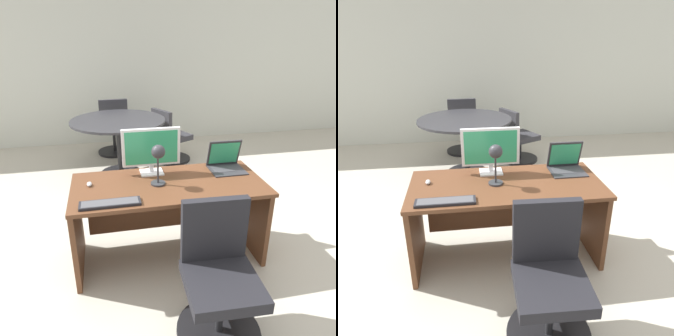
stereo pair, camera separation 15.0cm
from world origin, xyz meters
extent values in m
plane|color=#B7B2A3|center=(0.00, 1.50, 0.00)|extent=(12.00, 12.00, 0.00)
cube|color=silver|center=(0.00, 3.53, 1.40)|extent=(10.00, 0.10, 2.80)
cube|color=#56331E|center=(0.00, 0.00, 0.71)|extent=(1.58, 0.72, 0.03)
cube|color=#56331E|center=(-0.77, 0.00, 0.35)|extent=(0.04, 0.64, 0.70)
cube|color=#56331E|center=(0.77, 0.00, 0.35)|extent=(0.04, 0.64, 0.70)
cube|color=#56331E|center=(0.00, 0.27, 0.38)|extent=(1.39, 0.02, 0.49)
cube|color=silver|center=(-0.11, 0.24, 0.73)|extent=(0.20, 0.16, 0.01)
cube|color=silver|center=(-0.11, 0.25, 0.77)|extent=(0.04, 0.02, 0.07)
cube|color=silver|center=(-0.11, 0.24, 0.97)|extent=(0.50, 0.04, 0.33)
cube|color=#2D9966|center=(-0.11, 0.22, 0.97)|extent=(0.45, 0.00, 0.29)
cube|color=#2D2D33|center=(0.57, 0.15, 0.73)|extent=(0.30, 0.27, 0.01)
cube|color=#38383D|center=(0.57, 0.17, 0.74)|extent=(0.26, 0.15, 0.00)
cube|color=#2D2D33|center=(0.57, 0.25, 0.86)|extent=(0.30, 0.08, 0.25)
cube|color=#2D9966|center=(0.57, 0.24, 0.86)|extent=(0.27, 0.06, 0.21)
cube|color=black|center=(-0.49, -0.27, 0.74)|extent=(0.44, 0.12, 0.02)
cube|color=#47474C|center=(-0.49, -0.27, 0.75)|extent=(0.40, 0.10, 0.00)
ellipsoid|color=#B7BABF|center=(-0.64, 0.08, 0.74)|extent=(0.04, 0.07, 0.03)
cylinder|color=#2D2D33|center=(-0.09, 0.00, 0.74)|extent=(0.12, 0.12, 0.01)
cylinder|color=#2D2D33|center=(-0.09, 0.00, 0.86)|extent=(0.02, 0.02, 0.24)
sphere|color=#2D2D33|center=(-0.09, -0.03, 1.02)|extent=(0.11, 0.11, 0.11)
cylinder|color=black|center=(0.16, -0.87, 0.02)|extent=(0.56, 0.56, 0.04)
cylinder|color=black|center=(0.16, -0.87, 0.21)|extent=(0.05, 0.05, 0.35)
cube|color=black|center=(0.16, -0.87, 0.43)|extent=(0.48, 0.48, 0.08)
cube|color=black|center=(0.17, -0.65, 0.69)|extent=(0.44, 0.08, 0.44)
cylinder|color=black|center=(-0.30, 1.91, 0.02)|extent=(0.57, 0.57, 0.04)
cylinder|color=black|center=(-0.30, 1.91, 0.41)|extent=(0.08, 0.08, 0.74)
cylinder|color=#2D2D33|center=(-0.30, 1.91, 0.79)|extent=(1.27, 1.27, 0.03)
cylinder|color=black|center=(-0.34, 2.86, 0.02)|extent=(0.56, 0.56, 0.04)
cylinder|color=black|center=(-0.34, 2.86, 0.21)|extent=(0.05, 0.05, 0.35)
cube|color=#2D2D33|center=(-0.34, 2.86, 0.43)|extent=(0.48, 0.48, 0.08)
cube|color=#2D2D33|center=(-0.33, 2.64, 0.70)|extent=(0.44, 0.08, 0.48)
cylinder|color=black|center=(0.55, 2.33, 0.02)|extent=(0.56, 0.56, 0.04)
cylinder|color=black|center=(0.55, 2.33, 0.19)|extent=(0.05, 0.05, 0.31)
cube|color=#2D2D33|center=(0.55, 2.33, 0.39)|extent=(0.62, 0.62, 0.08)
cube|color=#2D2D33|center=(0.35, 2.24, 0.63)|extent=(0.25, 0.42, 0.40)
camera|label=1|loc=(-0.48, -2.30, 1.85)|focal=33.85mm
camera|label=2|loc=(-0.33, -2.32, 1.85)|focal=33.85mm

